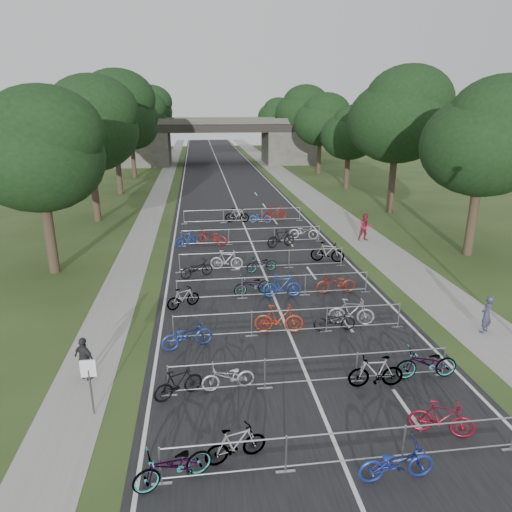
{
  "coord_description": "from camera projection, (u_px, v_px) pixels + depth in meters",
  "views": [
    {
      "loc": [
        -3.45,
        -9.03,
        8.77
      ],
      "look_at": [
        -0.47,
        14.07,
        1.1
      ],
      "focal_mm": 32.0,
      "sensor_mm": 36.0,
      "label": 1
    }
  ],
  "objects": [
    {
      "name": "bike_6",
      "position": [
        376.0,
        372.0,
        14.81
      ],
      "size": [
        1.86,
        0.61,
        1.1
      ],
      "primitive_type": "imported",
      "rotation": [
        0.0,
        0.0,
        4.66
      ],
      "color": "#A4A7AC",
      "rests_on": "ground"
    },
    {
      "name": "bike_26",
      "position": [
        260.0,
        217.0,
        35.88
      ],
      "size": [
        1.8,
        0.9,
        0.9
      ],
      "primitive_type": "imported",
      "rotation": [
        0.0,
        0.0,
        1.39
      ],
      "color": "#1A4A93",
      "rests_on": "ground"
    },
    {
      "name": "tree_right_4",
      "position": [
        302.0,
        112.0,
        71.01
      ],
      "size": [
        8.18,
        8.18,
        12.47
      ],
      "color": "#33261C",
      "rests_on": "ground"
    },
    {
      "name": "tree_left_1",
      "position": [
        89.0,
        127.0,
        34.31
      ],
      "size": [
        7.56,
        7.56,
        11.53
      ],
      "color": "#33261C",
      "rests_on": "ground"
    },
    {
      "name": "ground",
      "position": [
        344.0,
        466.0,
        11.67
      ],
      "size": [
        200.0,
        200.0,
        0.0
      ],
      "primitive_type": "plane",
      "color": "#2C421C",
      "rests_on": "ground"
    },
    {
      "name": "pedestrian_a",
      "position": [
        487.0,
        315.0,
        18.33
      ],
      "size": [
        0.69,
        0.64,
        1.59
      ],
      "primitive_type": "imported",
      "rotation": [
        0.0,
        0.0,
        3.75
      ],
      "color": "#32324B",
      "rests_on": "ground"
    },
    {
      "name": "bike_0",
      "position": [
        173.0,
        466.0,
        10.97
      ],
      "size": [
        2.11,
        1.33,
        1.05
      ],
      "primitive_type": "imported",
      "rotation": [
        0.0,
        0.0,
        5.06
      ],
      "color": "#A4A7AC",
      "rests_on": "ground"
    },
    {
      "name": "barrier_row_6",
      "position": [
        243.0,
        216.0,
        35.99
      ],
      "size": [
        9.7,
        0.08,
        1.1
      ],
      "color": "#A4A7AC",
      "rests_on": "ground"
    },
    {
      "name": "tree_right_0",
      "position": [
        487.0,
        140.0,
        26.09
      ],
      "size": [
        7.17,
        7.17,
        10.93
      ],
      "color": "#33261C",
      "rests_on": "ground"
    },
    {
      "name": "tree_left_2",
      "position": [
        114.0,
        113.0,
        45.36
      ],
      "size": [
        8.4,
        8.4,
        12.81
      ],
      "color": "#33261C",
      "rests_on": "ground"
    },
    {
      "name": "bike_14",
      "position": [
        282.0,
        286.0,
        21.85
      ],
      "size": [
        1.9,
        0.59,
        1.13
      ],
      "primitive_type": "imported",
      "rotation": [
        0.0,
        0.0,
        1.54
      ],
      "color": "navy",
      "rests_on": "ground"
    },
    {
      "name": "tree_left_5",
      "position": [
        148.0,
        110.0,
        79.27
      ],
      "size": [
        8.4,
        8.4,
        12.81
      ],
      "color": "#33261C",
      "rests_on": "ground"
    },
    {
      "name": "tree_left_6",
      "position": [
        155.0,
        118.0,
        91.09
      ],
      "size": [
        6.72,
        6.72,
        10.25
      ],
      "color": "#33261C",
      "rests_on": "ground"
    },
    {
      "name": "barrier_row_5",
      "position": [
        252.0,
        236.0,
        30.34
      ],
      "size": [
        9.7,
        0.08,
        1.1
      ],
      "color": "#A4A7AC",
      "rests_on": "ground"
    },
    {
      "name": "bike_5",
      "position": [
        228.0,
        377.0,
        14.7
      ],
      "size": [
        1.79,
        0.78,
        0.91
      ],
      "primitive_type": "imported",
      "rotation": [
        0.0,
        0.0,
        4.81
      ],
      "color": "#A9ABB1",
      "rests_on": "ground"
    },
    {
      "name": "tree_left_3",
      "position": [
        131.0,
        125.0,
        57.17
      ],
      "size": [
        6.72,
        6.72,
        10.25
      ],
      "color": "#33261C",
      "rests_on": "ground"
    },
    {
      "name": "bike_13",
      "position": [
        252.0,
        285.0,
        22.14
      ],
      "size": [
        1.98,
        1.08,
        0.99
      ],
      "primitive_type": "imported",
      "rotation": [
        0.0,
        0.0,
        4.95
      ],
      "color": "#A4A7AC",
      "rests_on": "ground"
    },
    {
      "name": "bike_16",
      "position": [
        196.0,
        269.0,
        24.41
      ],
      "size": [
        1.95,
        1.33,
        0.97
      ],
      "primitive_type": "imported",
      "rotation": [
        0.0,
        0.0,
        1.98
      ],
      "color": "black",
      "rests_on": "ground"
    },
    {
      "name": "sidewalk_right",
      "position": [
        285.0,
        176.0,
        59.74
      ],
      "size": [
        3.0,
        140.0,
        0.01
      ],
      "primitive_type": "cube",
      "color": "gray",
      "rests_on": "ground"
    },
    {
      "name": "lane_markings",
      "position": [
        224.0,
        178.0,
        58.77
      ],
      "size": [
        0.12,
        140.0,
        0.0
      ],
      "primitive_type": "cube",
      "color": "silver",
      "rests_on": "ground"
    },
    {
      "name": "tree_right_6",
      "position": [
        276.0,
        116.0,
        93.92
      ],
      "size": [
        7.17,
        7.17,
        10.93
      ],
      "color": "#33261C",
      "rests_on": "ground"
    },
    {
      "name": "bike_20",
      "position": [
        187.0,
        239.0,
        29.78
      ],
      "size": [
        1.73,
        1.23,
        1.02
      ],
      "primitive_type": "imported",
      "rotation": [
        0.0,
        0.0,
        5.21
      ],
      "color": "navy",
      "rests_on": "ground"
    },
    {
      "name": "overpass_bridge",
      "position": [
        218.0,
        141.0,
        71.79
      ],
      "size": [
        31.0,
        8.0,
        7.05
      ],
      "color": "#42403B",
      "rests_on": "ground"
    },
    {
      "name": "bike_19",
      "position": [
        327.0,
        252.0,
        26.78
      ],
      "size": [
        2.04,
        1.27,
        1.19
      ],
      "primitive_type": "imported",
      "rotation": [
        0.0,
        0.0,
        1.18
      ],
      "color": "#A4A7AC",
      "rests_on": "ground"
    },
    {
      "name": "tree_right_3",
      "position": [
        321.0,
        121.0,
        60.01
      ],
      "size": [
        7.17,
        7.17,
        10.93
      ],
      "color": "#33261C",
      "rests_on": "ground"
    },
    {
      "name": "bike_7",
      "position": [
        427.0,
        364.0,
        15.28
      ],
      "size": [
        2.13,
        0.77,
        1.12
      ],
      "primitive_type": "imported",
      "rotation": [
        0.0,
        0.0,
        4.7
      ],
      "color": "#A4A7AC",
      "rests_on": "ground"
    },
    {
      "name": "bike_12",
      "position": [
        183.0,
        298.0,
        20.68
      ],
      "size": [
        1.64,
        1.16,
        0.97
      ],
      "primitive_type": "imported",
      "rotation": [
        0.0,
        0.0,
        2.06
      ],
      "color": "#A4A7AC",
      "rests_on": "ground"
    },
    {
      "name": "bike_11",
      "position": [
        351.0,
        312.0,
        19.04
      ],
      "size": [
        2.01,
        0.97,
        1.17
      ],
      "primitive_type": "imported",
      "rotation": [
        0.0,
        0.0,
        1.35
      ],
      "color": "gray",
      "rests_on": "ground"
    },
    {
      "name": "tree_left_0",
      "position": [
        39.0,
        153.0,
        23.26
      ],
      "size": [
        6.72,
        6.72,
        10.25
      ],
      "color": "#33261C",
      "rests_on": "ground"
    },
    {
      "name": "bike_10",
      "position": [
        334.0,
        320.0,
        18.59
      ],
      "size": [
        1.75,
        0.68,
        0.91
      ],
      "primitive_type": "imported",
      "rotation": [
        0.0,
        0.0,
        1.52
      ],
      "color": "black",
      "rests_on": "ground"
    },
    {
      "name": "bike_1",
      "position": [
        236.0,
        444.0,
        11.71
      ],
      "size": [
        1.74,
        0.89,
        1.01
      ],
      "primitive_type": "imported",
      "rotation": [
        0.0,
        0.0,
        1.83
      ],
      "color": "#A4A7AC",
      "rests_on": "ground"
    },
    {
      "name": "bike_9",
      "position": [
        279.0,
        319.0,
        18.38
      ],
      "size": [
        2.07,
        0.84,
        1.21
      ],
      "primitive_type": "imported",
      "rotation": [
        0.0,
        0.0,
        1.43
      ],
      "color": "#9F2E17",
      "rests_on": "ground"
    },
    {
      "name": "bike_18",
      "position": [
        261.0,
        264.0,
        25.21
      ],
      "size": [
        1.83,
        1.0,
        0.91
      ],
      "primitive_type": "imported",
      "rotation": [
        0.0,
        0.0,
        4.95
      ],
      "color": "#A4A7AC",
      "rests_on": "ground"
    },
    {
      "name": "bike_25",
      "position": [
        237.0,
        215.0,
        35.96
      ],
      "size": [
        1.95,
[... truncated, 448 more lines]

